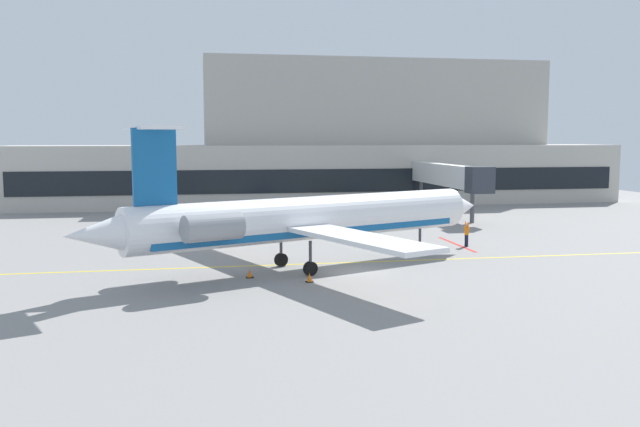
# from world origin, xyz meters

# --- Properties ---
(ground) EXTENTS (120.00, 120.00, 0.11)m
(ground) POSITION_xyz_m (0.00, 0.00, -0.05)
(ground) COLOR gray
(terminal_building) EXTENTS (79.74, 11.74, 19.20)m
(terminal_building) POSITION_xyz_m (9.63, 46.27, 7.49)
(terminal_building) COLOR #B7B2A8
(terminal_building) RESTS_ON ground
(jet_bridge_west) EXTENTS (2.40, 20.25, 5.83)m
(jet_bridge_west) POSITION_xyz_m (17.88, 29.13, 4.46)
(jet_bridge_west) COLOR silver
(jet_bridge_west) RESTS_ON ground
(regional_jet) EXTENTS (29.38, 24.22, 9.31)m
(regional_jet) POSITION_xyz_m (-2.89, 1.28, 3.38)
(regional_jet) COLOR white
(regional_jet) RESTS_ON ground
(baggage_tug) EXTENTS (2.29, 3.07, 1.85)m
(baggage_tug) POSITION_xyz_m (12.34, 25.13, 0.85)
(baggage_tug) COLOR #1E4CB2
(baggage_tug) RESTS_ON ground
(pushback_tractor) EXTENTS (2.51, 4.22, 2.05)m
(pushback_tractor) POSITION_xyz_m (-1.33, 29.94, 0.94)
(pushback_tractor) COLOR #19389E
(pushback_tractor) RESTS_ON ground
(belt_loader) EXTENTS (4.01, 2.76, 1.83)m
(belt_loader) POSITION_xyz_m (8.34, 28.22, 0.85)
(belt_loader) COLOR #E5B20C
(belt_loader) RESTS_ON ground
(fuel_tank) EXTENTS (7.92, 2.57, 2.18)m
(fuel_tank) POSITION_xyz_m (-6.01, 27.27, 1.24)
(fuel_tank) COLOR white
(fuel_tank) RESTS_ON ground
(marshaller) EXTENTS (0.34, 0.83, 2.01)m
(marshaller) POSITION_xyz_m (11.36, 8.30, 1.03)
(marshaller) COLOR #191E33
(marshaller) RESTS_ON ground
(safety_cone_alpha) EXTENTS (0.47, 0.47, 0.55)m
(safety_cone_alpha) POSITION_xyz_m (-6.66, -0.64, 0.25)
(safety_cone_alpha) COLOR orange
(safety_cone_alpha) RESTS_ON ground
(safety_cone_bravo) EXTENTS (0.47, 0.47, 0.55)m
(safety_cone_bravo) POSITION_xyz_m (-3.20, -2.56, 0.25)
(safety_cone_bravo) COLOR orange
(safety_cone_bravo) RESTS_ON ground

